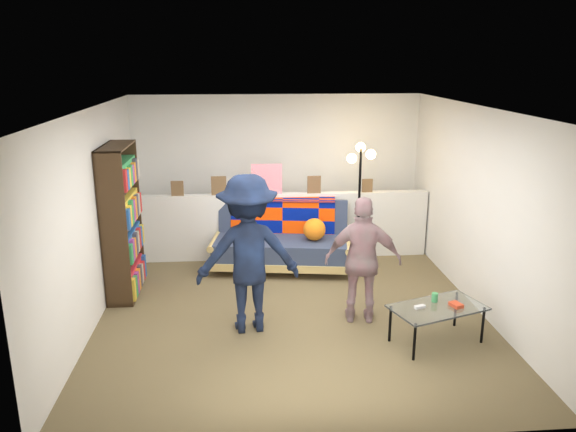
% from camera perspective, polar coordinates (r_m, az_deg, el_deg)
% --- Properties ---
extents(ground, '(5.00, 5.00, 0.00)m').
position_cam_1_polar(ground, '(6.94, 0.27, -9.28)').
color(ground, brown).
rests_on(ground, ground).
extents(room_shell, '(4.60, 5.05, 2.45)m').
position_cam_1_polar(room_shell, '(6.87, -0.05, 5.15)').
color(room_shell, silver).
rests_on(room_shell, ground).
extents(half_wall_ledge, '(4.45, 0.15, 1.00)m').
position_cam_1_polar(half_wall_ledge, '(8.44, -0.78, -1.00)').
color(half_wall_ledge, silver).
rests_on(half_wall_ledge, ground).
extents(ledge_decor, '(2.97, 0.02, 0.45)m').
position_cam_1_polar(ledge_decor, '(8.24, -2.36, 3.43)').
color(ledge_decor, brown).
rests_on(ledge_decor, half_wall_ledge).
extents(futon_sofa, '(2.10, 1.21, 0.85)m').
position_cam_1_polar(futon_sofa, '(8.08, -0.53, -2.55)').
color(futon_sofa, tan).
rests_on(futon_sofa, ground).
extents(bookshelf, '(0.32, 0.96, 1.92)m').
position_cam_1_polar(bookshelf, '(7.37, -16.52, -1.00)').
color(bookshelf, black).
rests_on(bookshelf, ground).
extents(coffee_table, '(1.10, 0.83, 0.51)m').
position_cam_1_polar(coffee_table, '(6.22, 14.99, -9.10)').
color(coffee_table, black).
rests_on(coffee_table, ground).
extents(floor_lamp, '(0.40, 0.31, 1.76)m').
position_cam_1_polar(floor_lamp, '(8.21, 7.33, 3.79)').
color(floor_lamp, black).
rests_on(floor_lamp, ground).
extents(person_left, '(1.20, 0.78, 1.76)m').
position_cam_1_polar(person_left, '(6.13, -4.08, -3.87)').
color(person_left, black).
rests_on(person_left, ground).
extents(person_right, '(0.91, 0.50, 1.47)m').
position_cam_1_polar(person_right, '(6.41, 7.63, -4.50)').
color(person_right, '#C5808B').
rests_on(person_right, ground).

